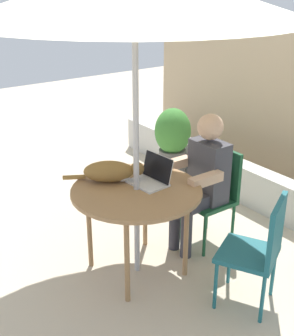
{
  "coord_description": "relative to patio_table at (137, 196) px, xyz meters",
  "views": [
    {
      "loc": [
        2.67,
        -1.82,
        2.3
      ],
      "look_at": [
        0.0,
        0.1,
        0.9
      ],
      "focal_mm": 49.59,
      "sensor_mm": 36.0,
      "label": 1
    }
  ],
  "objects": [
    {
      "name": "ground_plane",
      "position": [
        0.0,
        0.0,
        -0.68
      ],
      "size": [
        14.0,
        14.0,
        0.0
      ],
      "primitive_type": "plane",
      "color": "beige"
    },
    {
      "name": "planter_wall_low",
      "position": [
        0.0,
        1.67,
        -0.48
      ],
      "size": [
        4.99,
        0.2,
        0.41
      ],
      "primitive_type": "cube",
      "color": "beige",
      "rests_on": "ground"
    },
    {
      "name": "patio_table",
      "position": [
        0.0,
        0.0,
        0.0
      ],
      "size": [
        1.02,
        1.02,
        0.75
      ],
      "color": "#9E754C",
      "rests_on": "ground"
    },
    {
      "name": "chair_occupied",
      "position": [
        0.0,
        0.84,
        -0.17
      ],
      "size": [
        0.4,
        0.4,
        0.88
      ],
      "color": "#194C2D",
      "rests_on": "ground"
    },
    {
      "name": "chair_empty",
      "position": [
        0.87,
        0.46,
        -0.17
      ],
      "size": [
        0.54,
        0.54,
        0.88
      ],
      "color": "#1E606B",
      "rests_on": "ground"
    },
    {
      "name": "person_seated",
      "position": [
        0.0,
        0.68,
        -0.0
      ],
      "size": [
        0.48,
        0.48,
        1.22
      ],
      "color": "#3F3F47",
      "rests_on": "ground"
    },
    {
      "name": "laptop",
      "position": [
        -0.02,
        0.17,
        0.13
      ],
      "size": [
        0.32,
        0.28,
        0.21
      ],
      "color": "silver",
      "rests_on": "patio_table"
    },
    {
      "name": "cat",
      "position": [
        -0.23,
        -0.08,
        0.15
      ],
      "size": [
        0.44,
        0.54,
        0.17
      ],
      "color": "olive",
      "rests_on": "patio_table"
    },
    {
      "name": "potted_plant_near_fence",
      "position": [
        -1.26,
        1.37,
        -0.2
      ],
      "size": [
        0.42,
        0.42,
        0.87
      ],
      "color": "#595654",
      "rests_on": "ground"
    }
  ]
}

